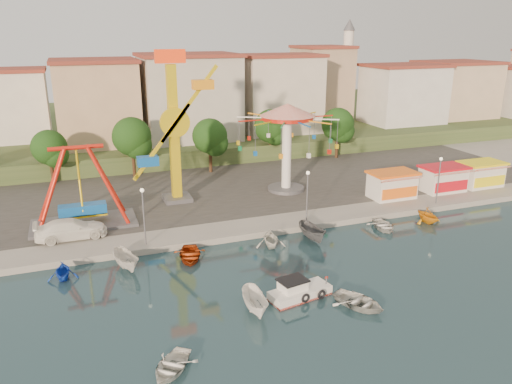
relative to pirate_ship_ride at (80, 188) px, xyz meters
name	(u,v)px	position (x,y,z in m)	size (l,w,h in m)	color
ground	(285,304)	(12.98, -20.02, -4.39)	(200.00, 200.00, 0.00)	#143138
quay_deck	(149,138)	(12.98, 41.98, -4.09)	(200.00, 100.00, 0.60)	#9E998E
asphalt_pad	(189,184)	(12.98, 9.98, -3.79)	(90.00, 28.00, 0.01)	#4C4944
hill_terrace	(145,126)	(12.98, 46.98, -2.89)	(200.00, 60.00, 3.00)	#384C26
pirate_ship_ride	(80,188)	(0.00, 0.00, 0.00)	(10.00, 5.00, 8.00)	#59595E
kamikaze_tower	(177,132)	(10.54, 3.86, 4.10)	(6.56, 3.10, 16.50)	#59595E
wave_swinger	(287,128)	(23.28, 3.30, 3.80)	(11.60, 11.60, 10.40)	#59595E
booth_left	(392,185)	(33.50, -3.53, -2.23)	(5.40, 3.78, 3.08)	white
booth_mid	(443,178)	(40.70, -3.53, -2.23)	(5.40, 3.78, 3.08)	white
booth_right	(481,174)	(46.43, -3.53, -2.23)	(5.40, 3.78, 3.08)	white
lamp_post_1	(144,218)	(4.98, -7.02, -1.29)	(0.14, 0.14, 5.00)	#59595E
lamp_post_2	(307,198)	(20.98, -7.02, -1.29)	(0.14, 0.14, 5.00)	#59595E
lamp_post_3	(438,182)	(36.98, -7.02, -1.29)	(0.14, 0.14, 5.00)	#59595E
tree_1	(49,147)	(-3.02, 16.22, 0.81)	(4.35, 4.35, 6.80)	#382314
tree_2	(132,137)	(6.98, 15.79, 1.52)	(5.02, 5.02, 7.85)	#382314
tree_3	(210,136)	(16.98, 14.35, 1.16)	(4.68, 4.68, 7.32)	#382314
tree_4	(271,126)	(26.98, 17.34, 1.35)	(4.86, 4.86, 7.60)	#382314
tree_5	(338,124)	(36.98, 15.52, 1.31)	(4.83, 4.83, 7.54)	#382314
building_1	(10,114)	(-8.34, 31.37, 2.92)	(12.33, 9.01, 8.63)	silver
building_2	(103,101)	(4.80, 31.94, 4.22)	(11.95, 9.28, 11.23)	tan
building_3	(195,106)	(18.59, 28.79, 3.20)	(12.59, 10.50, 9.20)	beige
building_4	(266,99)	(32.06, 32.19, 3.22)	(10.75, 9.23, 9.24)	beige
building_5	(339,91)	(45.35, 30.32, 4.21)	(12.77, 10.96, 11.21)	tan
building_6	(400,87)	(57.14, 28.76, 4.78)	(8.23, 8.98, 12.36)	silver
building_7	(433,91)	(69.01, 33.69, 2.99)	(11.59, 10.93, 8.76)	beige
minaret	(347,67)	(48.98, 33.98, 8.15)	(2.80, 2.80, 18.00)	silver
cabin_motorboat	(298,292)	(14.28, -19.44, -3.95)	(4.97, 2.62, 1.66)	white
rowboat_a	(359,302)	(17.78, -22.16, -3.99)	(2.81, 3.93, 0.81)	silver
rowboat_b	(171,366)	(3.76, -24.54, -4.04)	(2.46, 3.44, 0.71)	white
skiff	(255,303)	(10.58, -20.23, -3.64)	(1.47, 3.91, 1.51)	white
van	(71,229)	(-1.22, -3.24, -2.87)	(2.58, 6.34, 1.84)	white
moored_boat_1	(63,271)	(-2.06, -10.22, -3.67)	(2.37, 2.75, 1.45)	#153EBE
moored_boat_2	(126,261)	(2.90, -10.22, -3.63)	(1.49, 3.96, 1.53)	silver
moored_boat_3	(190,255)	(8.23, -10.22, -3.99)	(2.81, 3.94, 0.82)	#A9360D
moored_boat_4	(271,238)	(15.79, -10.22, -3.56)	(2.73, 3.17, 1.67)	silver
moored_boat_5	(312,232)	(20.05, -10.22, -3.60)	(1.54, 4.10, 1.58)	#545559
moored_boat_6	(383,226)	(27.96, -10.22, -4.02)	(2.57, 3.60, 0.75)	silver
moored_boat_7	(428,215)	(33.31, -10.22, -3.58)	(2.66, 3.08, 1.62)	orange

